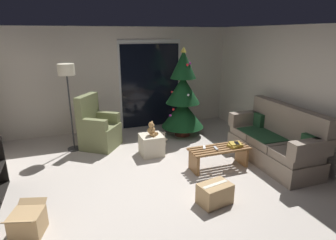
{
  "coord_description": "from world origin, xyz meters",
  "views": [
    {
      "loc": [
        -1.23,
        -3.83,
        2.35
      ],
      "look_at": [
        0.4,
        0.7,
        0.85
      ],
      "focal_mm": 29.93,
      "sensor_mm": 36.0,
      "label": 1
    }
  ],
  "objects_px": {
    "remote_white": "(204,147)",
    "book_stack": "(235,145)",
    "couch": "(275,142)",
    "christmas_tree": "(183,98)",
    "teddy_bear_cream_by_tree": "(163,139)",
    "cardboard_box_taped_mid_floor": "(215,194)",
    "armchair": "(98,129)",
    "remote_silver": "(216,148)",
    "cell_phone": "(237,143)",
    "ottoman": "(152,145)",
    "cardboard_box_open_near_shelf": "(28,223)",
    "coffee_table": "(219,154)",
    "floor_lamp": "(67,78)",
    "teddy_bear_honey": "(152,130)"
  },
  "relations": [
    {
      "from": "remote_white",
      "to": "book_stack",
      "type": "bearing_deg",
      "value": -167.34
    },
    {
      "from": "couch",
      "to": "christmas_tree",
      "type": "xyz_separation_m",
      "value": [
        -1.08,
        1.93,
        0.51
      ]
    },
    {
      "from": "teddy_bear_cream_by_tree",
      "to": "cardboard_box_taped_mid_floor",
      "type": "distance_m",
      "value": 2.39
    },
    {
      "from": "armchair",
      "to": "remote_silver",
      "type": "bearing_deg",
      "value": -43.48
    },
    {
      "from": "book_stack",
      "to": "cardboard_box_taped_mid_floor",
      "type": "height_order",
      "value": "book_stack"
    },
    {
      "from": "cell_phone",
      "to": "ottoman",
      "type": "distance_m",
      "value": 1.67
    },
    {
      "from": "remote_white",
      "to": "teddy_bear_cream_by_tree",
      "type": "bearing_deg",
      "value": -50.45
    },
    {
      "from": "cardboard_box_taped_mid_floor",
      "to": "christmas_tree",
      "type": "bearing_deg",
      "value": 76.76
    },
    {
      "from": "armchair",
      "to": "cardboard_box_open_near_shelf",
      "type": "xyz_separation_m",
      "value": [
        -1.13,
        -2.51,
        -0.25
      ]
    },
    {
      "from": "couch",
      "to": "ottoman",
      "type": "distance_m",
      "value": 2.38
    },
    {
      "from": "teddy_bear_cream_by_tree",
      "to": "book_stack",
      "type": "bearing_deg",
      "value": -59.35
    },
    {
      "from": "ottoman",
      "to": "armchair",
      "type": "bearing_deg",
      "value": 141.32
    },
    {
      "from": "couch",
      "to": "remote_white",
      "type": "relative_size",
      "value": 12.51
    },
    {
      "from": "coffee_table",
      "to": "ottoman",
      "type": "distance_m",
      "value": 1.38
    },
    {
      "from": "armchair",
      "to": "floor_lamp",
      "type": "xyz_separation_m",
      "value": [
        -0.51,
        0.05,
        1.1
      ]
    },
    {
      "from": "coffee_table",
      "to": "cardboard_box_taped_mid_floor",
      "type": "relative_size",
      "value": 2.15
    },
    {
      "from": "ottoman",
      "to": "remote_white",
      "type": "bearing_deg",
      "value": -50.94
    },
    {
      "from": "book_stack",
      "to": "cardboard_box_taped_mid_floor",
      "type": "xyz_separation_m",
      "value": [
        -0.91,
        -0.92,
        -0.27
      ]
    },
    {
      "from": "coffee_table",
      "to": "floor_lamp",
      "type": "xyz_separation_m",
      "value": [
        -2.44,
        1.78,
        1.25
      ]
    },
    {
      "from": "remote_white",
      "to": "teddy_bear_cream_by_tree",
      "type": "height_order",
      "value": "remote_white"
    },
    {
      "from": "armchair",
      "to": "floor_lamp",
      "type": "height_order",
      "value": "floor_lamp"
    },
    {
      "from": "remote_silver",
      "to": "cardboard_box_taped_mid_floor",
      "type": "relative_size",
      "value": 0.3
    },
    {
      "from": "remote_white",
      "to": "cardboard_box_taped_mid_floor",
      "type": "height_order",
      "value": "remote_white"
    },
    {
      "from": "remote_white",
      "to": "teddy_bear_honey",
      "type": "height_order",
      "value": "teddy_bear_honey"
    },
    {
      "from": "remote_silver",
      "to": "floor_lamp",
      "type": "distance_m",
      "value": 3.16
    },
    {
      "from": "coffee_table",
      "to": "christmas_tree",
      "type": "xyz_separation_m",
      "value": [
        0.04,
        1.8,
        0.65
      ]
    },
    {
      "from": "coffee_table",
      "to": "cardboard_box_open_near_shelf",
      "type": "bearing_deg",
      "value": -165.83
    },
    {
      "from": "armchair",
      "to": "teddy_bear_cream_by_tree",
      "type": "distance_m",
      "value": 1.42
    },
    {
      "from": "ottoman",
      "to": "teddy_bear_honey",
      "type": "bearing_deg",
      "value": -44.87
    },
    {
      "from": "armchair",
      "to": "teddy_bear_honey",
      "type": "relative_size",
      "value": 3.96
    },
    {
      "from": "cardboard_box_taped_mid_floor",
      "to": "ottoman",
      "type": "bearing_deg",
      "value": 100.68
    },
    {
      "from": "floor_lamp",
      "to": "remote_white",
      "type": "bearing_deg",
      "value": -37.89
    },
    {
      "from": "cell_phone",
      "to": "cardboard_box_taped_mid_floor",
      "type": "bearing_deg",
      "value": -117.84
    },
    {
      "from": "coffee_table",
      "to": "cell_phone",
      "type": "height_order",
      "value": "cell_phone"
    },
    {
      "from": "book_stack",
      "to": "couch",
      "type": "bearing_deg",
      "value": -5.82
    },
    {
      "from": "cell_phone",
      "to": "armchair",
      "type": "bearing_deg",
      "value": 159.3
    },
    {
      "from": "couch",
      "to": "christmas_tree",
      "type": "height_order",
      "value": "christmas_tree"
    },
    {
      "from": "cardboard_box_taped_mid_floor",
      "to": "couch",
      "type": "bearing_deg",
      "value": 25.75
    },
    {
      "from": "floor_lamp",
      "to": "teddy_bear_honey",
      "type": "bearing_deg",
      "value": -29.11
    },
    {
      "from": "armchair",
      "to": "remote_white",
      "type": "bearing_deg",
      "value": -44.6
    },
    {
      "from": "armchair",
      "to": "book_stack",
      "type": "bearing_deg",
      "value": -38.69
    },
    {
      "from": "teddy_bear_honey",
      "to": "remote_silver",
      "type": "bearing_deg",
      "value": -47.9
    },
    {
      "from": "armchair",
      "to": "teddy_bear_honey",
      "type": "distance_m",
      "value": 1.24
    },
    {
      "from": "remote_silver",
      "to": "teddy_bear_cream_by_tree",
      "type": "height_order",
      "value": "remote_silver"
    },
    {
      "from": "christmas_tree",
      "to": "ottoman",
      "type": "height_order",
      "value": "christmas_tree"
    },
    {
      "from": "cell_phone",
      "to": "christmas_tree",
      "type": "bearing_deg",
      "value": 116.4
    },
    {
      "from": "remote_white",
      "to": "armchair",
      "type": "height_order",
      "value": "armchair"
    },
    {
      "from": "couch",
      "to": "coffee_table",
      "type": "xyz_separation_m",
      "value": [
        -1.12,
        0.13,
        -0.14
      ]
    },
    {
      "from": "cardboard_box_taped_mid_floor",
      "to": "floor_lamp",
      "type": "bearing_deg",
      "value": 123.6
    },
    {
      "from": "couch",
      "to": "remote_white",
      "type": "bearing_deg",
      "value": 171.08
    }
  ]
}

